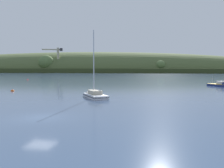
% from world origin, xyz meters
% --- Properties ---
extents(ground, '(1400.00, 1400.00, 0.00)m').
position_xyz_m(ground, '(0.00, 0.00, 0.00)').
color(ground, '#384C6B').
extents(far_shoreline_hill, '(579.89, 113.25, 42.10)m').
position_xyz_m(far_shoreline_hill, '(-71.32, 233.00, 0.22)').
color(far_shoreline_hill, '#35401E').
rests_on(far_shoreline_hill, ground).
extents(dockside_crane, '(18.65, 9.18, 23.62)m').
position_xyz_m(dockside_crane, '(-87.81, 204.64, 12.12)').
color(dockside_crane, '#4C4C51').
rests_on(dockside_crane, ground).
extents(sailboat_midwater_white, '(5.32, 6.59, 11.05)m').
position_xyz_m(sailboat_midwater_white, '(0.50, 15.85, 0.17)').
color(sailboat_midwater_white, white).
rests_on(sailboat_midwater_white, ground).
extents(fishing_boat_moored, '(4.63, 5.54, 3.29)m').
position_xyz_m(fishing_boat_moored, '(24.01, 43.62, 0.25)').
color(fishing_boat_moored, navy).
rests_on(fishing_boat_moored, ground).
extents(mooring_buoy_foreground, '(0.66, 0.66, 0.74)m').
position_xyz_m(mooring_buoy_foreground, '(-17.35, 22.41, 0.00)').
color(mooring_buoy_foreground, '#EA5B19').
rests_on(mooring_buoy_foreground, ground).
extents(mooring_buoy_midchannel, '(0.64, 0.64, 0.72)m').
position_xyz_m(mooring_buoy_midchannel, '(-38.76, 65.06, 0.00)').
color(mooring_buoy_midchannel, red).
rests_on(mooring_buoy_midchannel, ground).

